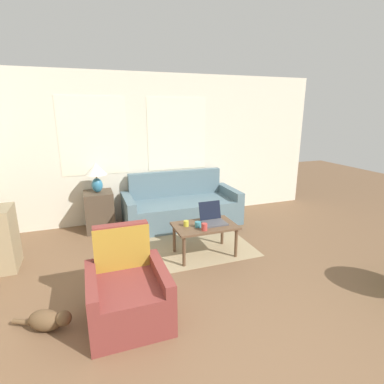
% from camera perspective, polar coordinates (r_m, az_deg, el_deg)
% --- Properties ---
extents(wall_back, '(6.85, 0.06, 2.60)m').
position_cam_1_polar(wall_back, '(5.47, -9.43, 8.14)').
color(wall_back, silver).
rests_on(wall_back, ground_plane).
extents(rug, '(1.54, 1.93, 0.01)m').
position_cam_1_polar(rug, '(4.87, -0.42, -8.54)').
color(rug, '#9E8966').
rests_on(rug, ground_plane).
extents(couch, '(2.02, 0.88, 0.89)m').
position_cam_1_polar(couch, '(5.41, -2.14, -3.06)').
color(couch, slate).
rests_on(couch, ground_plane).
extents(armchair, '(0.74, 0.76, 0.88)m').
position_cam_1_polar(armchair, '(3.12, -12.15, -18.37)').
color(armchair, brown).
rests_on(armchair, ground_plane).
extents(side_table, '(0.46, 0.46, 0.67)m').
position_cam_1_polar(side_table, '(5.27, -17.22, -3.51)').
color(side_table, '#4C3D2D').
rests_on(side_table, ground_plane).
extents(table_lamp, '(0.34, 0.34, 0.48)m').
position_cam_1_polar(table_lamp, '(5.11, -17.79, 3.43)').
color(table_lamp, teal).
rests_on(table_lamp, side_table).
extents(coffee_table, '(0.86, 0.54, 0.44)m').
position_cam_1_polar(coffee_table, '(4.18, 2.45, -6.99)').
color(coffee_table, brown).
rests_on(coffee_table, ground_plane).
extents(laptop, '(0.32, 0.33, 0.27)m').
position_cam_1_polar(laptop, '(4.24, 3.95, -4.99)').
color(laptop, '#47474C').
rests_on(laptop, coffee_table).
extents(cup_navy, '(0.09, 0.09, 0.07)m').
position_cam_1_polar(cup_navy, '(4.07, 1.14, -6.19)').
color(cup_navy, teal).
rests_on(cup_navy, coffee_table).
extents(cup_yellow, '(0.07, 0.07, 0.08)m').
position_cam_1_polar(cup_yellow, '(4.10, -1.13, -6.01)').
color(cup_yellow, gold).
rests_on(cup_yellow, coffee_table).
extents(cup_white, '(0.08, 0.08, 0.10)m').
position_cam_1_polar(cup_white, '(3.96, 2.38, -6.66)').
color(cup_white, '#B23D38').
rests_on(cup_white, coffee_table).
extents(cat_black, '(0.54, 0.34, 0.21)m').
position_cam_1_polar(cat_black, '(3.29, -25.74, -21.10)').
color(cat_black, brown).
rests_on(cat_black, ground_plane).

